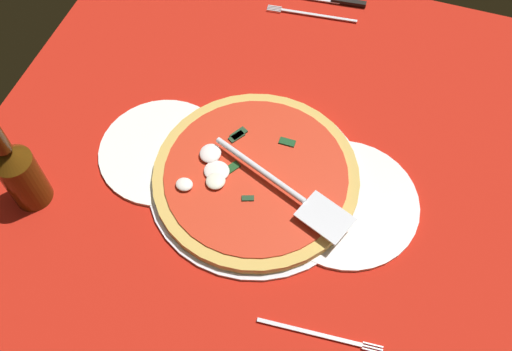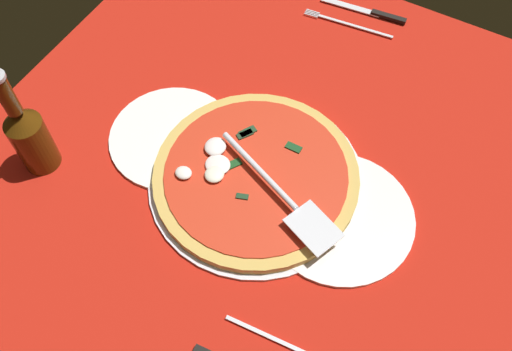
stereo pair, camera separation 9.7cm
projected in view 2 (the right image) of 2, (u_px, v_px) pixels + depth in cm
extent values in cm
cube|color=#B71C10|center=(266.00, 160.00, 101.62)|extent=(100.00, 100.00, 0.80)
cube|color=silver|center=(493.00, 264.00, 90.55)|extent=(5.88, 5.88, 0.10)
cube|color=silver|center=(469.00, 328.00, 85.13)|extent=(5.88, 5.88, 0.10)
cube|color=silver|center=(509.00, 121.00, 105.64)|extent=(5.88, 5.88, 0.10)
cube|color=silver|center=(490.00, 167.00, 100.22)|extent=(5.88, 5.88, 0.10)
cube|color=silver|center=(469.00, 219.00, 94.79)|extent=(5.88, 5.88, 0.10)
cube|color=silver|center=(445.00, 277.00, 89.37)|extent=(5.88, 5.88, 0.10)
cube|color=silver|center=(418.00, 343.00, 83.94)|extent=(5.88, 5.88, 0.10)
cube|color=silver|center=(505.00, 49.00, 115.31)|extent=(5.88, 5.88, 0.10)
cube|color=silver|center=(488.00, 88.00, 109.88)|extent=(5.88, 5.88, 0.10)
cube|color=silver|center=(468.00, 131.00, 104.46)|extent=(5.88, 5.88, 0.10)
cube|color=silver|center=(447.00, 178.00, 99.03)|extent=(5.88, 5.88, 0.10)
cube|color=silver|center=(423.00, 231.00, 93.61)|extent=(5.88, 5.88, 0.10)
cube|color=silver|center=(396.00, 291.00, 88.18)|extent=(5.88, 5.88, 0.10)
cube|color=silver|center=(468.00, 57.00, 114.12)|extent=(5.88, 5.88, 0.10)
cube|color=silver|center=(448.00, 97.00, 108.70)|extent=(5.88, 5.88, 0.10)
cube|color=silver|center=(426.00, 141.00, 103.27)|extent=(5.88, 5.88, 0.10)
cube|color=silver|center=(402.00, 189.00, 97.84)|extent=(5.88, 5.88, 0.10)
cube|color=silver|center=(375.00, 244.00, 92.42)|extent=(5.88, 5.88, 0.10)
cube|color=silver|center=(345.00, 305.00, 86.99)|extent=(5.88, 5.88, 0.10)
cube|color=silver|center=(449.00, 29.00, 118.36)|extent=(5.88, 5.88, 0.10)
cube|color=silver|center=(430.00, 65.00, 112.94)|extent=(5.88, 5.88, 0.10)
cube|color=silver|center=(408.00, 106.00, 107.51)|extent=(5.88, 5.88, 0.10)
cube|color=silver|center=(384.00, 151.00, 102.08)|extent=(5.88, 5.88, 0.10)
cube|color=silver|center=(357.00, 201.00, 96.66)|extent=(5.88, 5.88, 0.10)
cube|color=silver|center=(327.00, 256.00, 91.23)|extent=(5.88, 5.88, 0.10)
cube|color=silver|center=(293.00, 319.00, 85.81)|extent=(5.88, 5.88, 0.10)
cube|color=silver|center=(412.00, 36.00, 117.17)|extent=(5.88, 5.88, 0.10)
cube|color=silver|center=(391.00, 74.00, 111.75)|extent=(5.88, 5.88, 0.10)
cube|color=silver|center=(367.00, 115.00, 106.32)|extent=(5.88, 5.88, 0.10)
cube|color=silver|center=(340.00, 161.00, 100.90)|extent=(5.88, 5.88, 0.10)
cube|color=silver|center=(310.00, 212.00, 95.47)|extent=(5.88, 5.88, 0.10)
cube|color=silver|center=(277.00, 269.00, 90.05)|extent=(5.88, 5.88, 0.10)
cube|color=silver|center=(240.00, 334.00, 84.62)|extent=(5.88, 5.88, 0.10)
cube|color=silver|center=(397.00, 9.00, 121.41)|extent=(5.88, 5.88, 0.10)
cube|color=silver|center=(375.00, 44.00, 115.99)|extent=(5.88, 5.88, 0.10)
cube|color=silver|center=(351.00, 83.00, 110.56)|extent=(5.88, 5.88, 0.10)
cube|color=silver|center=(325.00, 125.00, 105.14)|extent=(5.88, 5.88, 0.10)
cube|color=silver|center=(295.00, 172.00, 99.71)|extent=(5.88, 5.88, 0.10)
cube|color=silver|center=(263.00, 224.00, 94.29)|extent=(5.88, 5.88, 0.10)
cube|color=silver|center=(226.00, 283.00, 88.86)|extent=(5.88, 5.88, 0.10)
cube|color=silver|center=(185.00, 349.00, 83.43)|extent=(5.88, 5.88, 0.10)
cube|color=silver|center=(360.00, 17.00, 120.23)|extent=(5.88, 5.88, 0.10)
cube|color=silver|center=(336.00, 52.00, 114.80)|extent=(5.88, 5.88, 0.10)
cube|color=silver|center=(310.00, 92.00, 109.38)|extent=(5.88, 5.88, 0.10)
cube|color=silver|center=(281.00, 135.00, 103.95)|extent=(5.88, 5.88, 0.10)
cube|color=silver|center=(250.00, 183.00, 98.52)|extent=(5.88, 5.88, 0.10)
cube|color=silver|center=(214.00, 236.00, 93.10)|extent=(5.88, 5.88, 0.10)
cube|color=silver|center=(174.00, 297.00, 87.67)|extent=(5.88, 5.88, 0.10)
cube|color=silver|center=(323.00, 24.00, 119.04)|extent=(5.88, 5.88, 0.10)
cube|color=silver|center=(297.00, 61.00, 113.62)|extent=(5.88, 5.88, 0.10)
cube|color=silver|center=(269.00, 101.00, 108.19)|extent=(5.88, 5.88, 0.10)
cube|color=silver|center=(237.00, 145.00, 102.76)|extent=(5.88, 5.88, 0.10)
cube|color=silver|center=(203.00, 194.00, 97.34)|extent=(5.88, 5.88, 0.10)
cube|color=silver|center=(164.00, 249.00, 91.91)|extent=(5.88, 5.88, 0.10)
cube|color=silver|center=(120.00, 311.00, 86.49)|extent=(5.88, 5.88, 0.10)
cube|color=silver|center=(285.00, 32.00, 117.85)|extent=(5.88, 5.88, 0.10)
cube|color=silver|center=(257.00, 69.00, 112.43)|extent=(5.88, 5.88, 0.10)
cube|color=silver|center=(226.00, 110.00, 107.00)|extent=(5.88, 5.88, 0.10)
cube|color=silver|center=(192.00, 155.00, 101.58)|extent=(5.88, 5.88, 0.10)
cube|color=silver|center=(154.00, 206.00, 96.15)|extent=(5.88, 5.88, 0.10)
cube|color=silver|center=(112.00, 262.00, 90.73)|extent=(5.88, 5.88, 0.10)
cube|color=silver|center=(65.00, 325.00, 85.30)|extent=(5.88, 5.88, 0.10)
cube|color=silver|center=(273.00, 5.00, 122.09)|extent=(5.88, 5.88, 0.10)
cube|color=silver|center=(246.00, 40.00, 116.67)|extent=(5.88, 5.88, 0.10)
cube|color=silver|center=(216.00, 78.00, 111.24)|extent=(5.88, 5.88, 0.10)
cube|color=silver|center=(183.00, 119.00, 105.82)|extent=(5.88, 5.88, 0.10)
cube|color=silver|center=(146.00, 166.00, 100.39)|extent=(5.88, 5.88, 0.10)
cube|color=silver|center=(105.00, 217.00, 94.97)|extent=(5.88, 5.88, 0.10)
cube|color=silver|center=(59.00, 275.00, 89.54)|extent=(5.88, 5.88, 0.10)
cube|color=silver|center=(8.00, 340.00, 84.11)|extent=(5.88, 5.88, 0.10)
cube|color=silver|center=(236.00, 12.00, 120.91)|extent=(5.88, 5.88, 0.10)
cube|color=silver|center=(206.00, 48.00, 115.48)|extent=(5.88, 5.88, 0.10)
cube|color=silver|center=(174.00, 86.00, 110.06)|extent=(5.88, 5.88, 0.10)
cube|color=silver|center=(138.00, 129.00, 104.63)|extent=(5.88, 5.88, 0.10)
cube|color=silver|center=(99.00, 176.00, 99.20)|extent=(5.88, 5.88, 0.10)
cube|color=silver|center=(55.00, 229.00, 93.78)|extent=(5.88, 5.88, 0.10)
cube|color=silver|center=(5.00, 289.00, 88.35)|extent=(5.88, 5.88, 0.10)
cube|color=silver|center=(197.00, 20.00, 119.72)|extent=(5.88, 5.88, 0.10)
cube|color=silver|center=(166.00, 56.00, 114.30)|extent=(5.88, 5.88, 0.10)
cube|color=silver|center=(131.00, 95.00, 108.87)|extent=(5.88, 5.88, 0.10)
cube|color=silver|center=(93.00, 139.00, 103.44)|extent=(5.88, 5.88, 0.10)
cube|color=silver|center=(50.00, 188.00, 98.02)|extent=(5.88, 5.88, 0.10)
cube|color=silver|center=(3.00, 242.00, 92.59)|extent=(5.88, 5.88, 0.10)
cube|color=silver|center=(158.00, 27.00, 118.53)|extent=(5.88, 5.88, 0.10)
cube|color=silver|center=(125.00, 64.00, 113.11)|extent=(5.88, 5.88, 0.10)
cube|color=silver|center=(87.00, 105.00, 107.68)|extent=(5.88, 5.88, 0.10)
cube|color=silver|center=(46.00, 149.00, 102.26)|extent=(5.88, 5.88, 0.10)
cube|color=silver|center=(1.00, 199.00, 96.83)|extent=(5.88, 5.88, 0.10)
cube|color=silver|center=(151.00, 1.00, 122.77)|extent=(5.88, 5.88, 0.10)
cube|color=silver|center=(118.00, 35.00, 117.35)|extent=(5.88, 5.88, 0.10)
cube|color=silver|center=(82.00, 73.00, 111.92)|extent=(5.88, 5.88, 0.10)
cube|color=silver|center=(43.00, 114.00, 106.50)|extent=(5.88, 5.88, 0.10)
cube|color=silver|center=(113.00, 8.00, 121.59)|extent=(5.88, 5.88, 0.10)
cube|color=silver|center=(78.00, 43.00, 116.16)|extent=(5.88, 5.88, 0.10)
cube|color=silver|center=(39.00, 81.00, 110.74)|extent=(5.88, 5.88, 0.10)
cylinder|color=silver|center=(256.00, 180.00, 98.24)|extent=(37.04, 37.04, 0.91)
cylinder|color=white|center=(339.00, 217.00, 94.39)|extent=(24.89, 24.89, 1.00)
cylinder|color=white|center=(172.00, 137.00, 102.97)|extent=(22.69, 22.69, 1.00)
cylinder|color=gold|center=(256.00, 176.00, 97.18)|extent=(35.19, 35.19, 1.58)
cylinder|color=red|center=(256.00, 173.00, 96.38)|extent=(31.28, 31.28, 0.30)
ellipsoid|color=white|center=(214.00, 174.00, 95.42)|extent=(3.28, 3.41, 1.15)
ellipsoid|color=white|center=(184.00, 173.00, 95.60)|extent=(2.90, 2.58, 1.09)
ellipsoid|color=white|center=(218.00, 165.00, 96.59)|extent=(4.36, 4.09, 0.89)
ellipsoid|color=white|center=(215.00, 147.00, 98.33)|extent=(3.70, 3.97, 1.28)
cube|color=#16431A|center=(233.00, 164.00, 96.97)|extent=(2.81, 3.32, 0.30)
cube|color=#1A381F|center=(242.00, 196.00, 93.64)|extent=(2.24, 1.59, 0.30)
cube|color=#1E3721|center=(245.00, 134.00, 100.31)|extent=(2.65, 3.11, 0.30)
cube|color=#15421D|center=(294.00, 147.00, 98.83)|extent=(2.82, 1.38, 0.30)
cube|color=#1C3C22|center=(248.00, 132.00, 100.62)|extent=(2.80, 3.39, 0.30)
cube|color=silver|center=(314.00, 228.00, 89.17)|extent=(9.83, 8.52, 0.30)
cylinder|color=silver|center=(259.00, 170.00, 94.44)|extent=(17.84, 7.90, 1.00)
cube|color=white|center=(359.00, 20.00, 119.24)|extent=(20.54, 13.38, 0.60)
cube|color=silver|center=(355.00, 26.00, 117.63)|extent=(16.05, 2.26, 0.25)
cube|color=silver|center=(313.00, 11.00, 119.96)|extent=(3.01, 0.53, 0.25)
cube|color=silver|center=(312.00, 13.00, 119.75)|extent=(3.01, 0.53, 0.25)
cube|color=silver|center=(312.00, 14.00, 119.53)|extent=(3.01, 0.53, 0.25)
cube|color=silver|center=(311.00, 15.00, 119.32)|extent=(3.01, 0.53, 0.25)
cube|color=black|center=(389.00, 17.00, 118.73)|extent=(7.48, 1.96, 0.80)
cube|color=silver|center=(350.00, 7.00, 120.71)|extent=(13.02, 2.74, 0.25)
cube|color=silver|center=(275.00, 339.00, 83.45)|extent=(15.78, 1.85, 0.25)
cylinder|color=#4C2B09|center=(34.00, 144.00, 96.00)|extent=(6.26, 6.26, 11.19)
cone|color=#4C2B09|center=(19.00, 118.00, 89.90)|extent=(6.26, 6.26, 3.18)
cylinder|color=#4C2B09|center=(6.00, 95.00, 85.32)|extent=(2.54, 2.54, 7.62)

